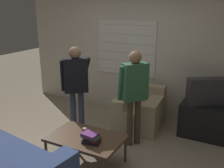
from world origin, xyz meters
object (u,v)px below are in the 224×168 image
Objects in this scene: coffee_table at (86,139)px; person_left_standing at (76,80)px; tv at (208,92)px; book_stack at (91,138)px; soda_can at (85,132)px; person_right_standing at (134,88)px; spare_remote at (97,139)px; armchair_beige at (140,111)px.

person_left_standing is at bearing 131.99° from coffee_table.
tv reaches higher than coffee_table.
tv is at bearing 55.31° from book_stack.
coffee_table is 0.10m from soda_can.
book_stack is (0.15, -0.09, 0.10)m from coffee_table.
book_stack is (-0.22, -0.93, -0.49)m from person_right_standing.
spare_remote reaches higher than coffee_table.
tv reaches higher than soda_can.
armchair_beige is at bearing -25.59° from tv.
armchair_beige is at bearing 118.89° from spare_remote.
soda_can is (-0.17, 0.10, -0.00)m from book_stack.
spare_remote is at bearing -78.51° from person_left_standing.
person_right_standing is 12.36× the size of soda_can.
person_left_standing is 1.25m from spare_remote.
book_stack is 0.12m from spare_remote.
spare_remote is at bearing -154.19° from person_right_standing.
armchair_beige is 1.27m from tv.
armchair_beige reaches higher than book_stack.
book_stack reaches higher than soda_can.
coffee_table is 0.67× the size of person_left_standing.
person_right_standing is 1.07m from book_stack.
spare_remote is (-0.19, -0.83, -0.54)m from person_right_standing.
spare_remote is at bearing 73.72° from book_stack.
soda_can is (0.65, -0.73, -0.50)m from person_left_standing.
person_left_standing is 11.78× the size of spare_remote.
soda_can reaches higher than coffee_table.
soda_can is at bearing 76.19° from armchair_beige.
armchair_beige is 1.62m from book_stack.
person_left_standing reaches higher than soda_can.
tv is 5.48× the size of soda_can.
soda_can is at bearing -166.52° from person_right_standing.
tv reaches higher than armchair_beige.
tv is at bearing -11.11° from person_right_standing.
coffee_table is 2.20m from tv.
armchair_beige is 7.03× the size of spare_remote.
coffee_table is at bearing 148.63° from book_stack.
coffee_table is at bearing -85.66° from person_left_standing.
person_right_standing is 1.01m from spare_remote.
person_right_standing is 11.77× the size of spare_remote.
person_right_standing is (1.04, 0.09, -0.00)m from person_left_standing.
book_stack is (-1.22, -1.76, -0.33)m from tv.
person_left_standing is (-2.03, -0.92, 0.16)m from tv.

